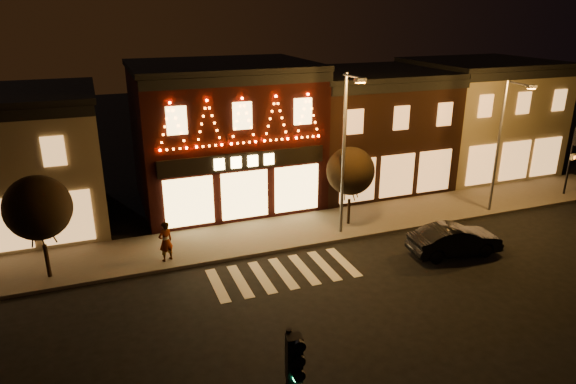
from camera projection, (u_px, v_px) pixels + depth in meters
ground at (320, 321)px, 19.41m from camera, size 120.00×120.00×0.00m
sidewalk_far at (292, 231)px, 27.09m from camera, size 44.00×4.00×0.15m
building_pulp at (224, 134)px, 30.29m from camera, size 10.20×8.34×8.30m
building_right_a at (366, 128)px, 33.62m from camera, size 9.20×8.28×7.50m
building_right_b at (477, 116)px, 36.58m from camera, size 9.20×8.28×7.80m
traffic_signal_far at (574, 147)px, 31.14m from camera, size 0.38×0.50×4.30m
streetlamp_mid at (346, 143)px, 25.00m from camera, size 0.53×1.88×8.19m
streetlamp_right at (503, 137)px, 28.11m from camera, size 0.55×1.70×7.40m
tree_left at (38, 208)px, 21.29m from camera, size 2.74×2.74×4.58m
tree_right at (350, 171)px, 26.86m from camera, size 2.54×2.54×4.25m
dark_sedan at (455, 240)px, 24.49m from camera, size 4.57×1.96×1.46m
pedestrian at (166, 241)px, 23.48m from camera, size 0.82×0.70×1.91m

